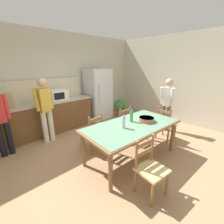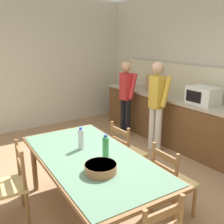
{
  "view_description": "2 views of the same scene",
  "coord_description": "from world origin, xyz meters",
  "px_view_note": "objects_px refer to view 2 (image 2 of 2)",
  "views": [
    {
      "loc": [
        -1.95,
        -2.04,
        1.97
      ],
      "look_at": [
        0.15,
        0.19,
        0.97
      ],
      "focal_mm": 24.0,
      "sensor_mm": 36.0,
      "label": 1
    },
    {
      "loc": [
        2.61,
        -1.6,
        2.08
      ],
      "look_at": [
        -0.11,
        0.29,
        1.11
      ],
      "focal_mm": 42.0,
      "sensor_mm": 36.0,
      "label": 2
    }
  ],
  "objects_px": {
    "microwave": "(203,96)",
    "chair_side_near_left": "(11,185)",
    "chair_side_far_left": "(127,153)",
    "bottle_off_centre": "(106,147)",
    "person_at_counter": "(157,102)",
    "paper_bag": "(152,83)",
    "dining_table": "(91,163)",
    "person_at_sink": "(126,95)",
    "chair_side_far_right": "(172,182)",
    "serving_bowl": "(101,168)",
    "bottle_near_centre": "(81,139)"
  },
  "relations": [
    {
      "from": "dining_table",
      "to": "chair_side_near_left",
      "type": "bearing_deg",
      "value": -122.86
    },
    {
      "from": "person_at_counter",
      "to": "paper_bag",
      "type": "bearing_deg",
      "value": 52.94
    },
    {
      "from": "bottle_off_centre",
      "to": "dining_table",
      "type": "bearing_deg",
      "value": -131.79
    },
    {
      "from": "bottle_near_centre",
      "to": "chair_side_far_left",
      "type": "xyz_separation_m",
      "value": [
        -0.15,
        0.82,
        -0.47
      ]
    },
    {
      "from": "bottle_near_centre",
      "to": "serving_bowl",
      "type": "bearing_deg",
      "value": -10.4
    },
    {
      "from": "chair_side_far_left",
      "to": "person_at_sink",
      "type": "relative_size",
      "value": 0.57
    },
    {
      "from": "dining_table",
      "to": "bottle_near_centre",
      "type": "bearing_deg",
      "value": 176.75
    },
    {
      "from": "paper_bag",
      "to": "dining_table",
      "type": "relative_size",
      "value": 0.17
    },
    {
      "from": "dining_table",
      "to": "person_at_counter",
      "type": "xyz_separation_m",
      "value": [
        -1.0,
        1.96,
        0.22
      ]
    },
    {
      "from": "microwave",
      "to": "bottle_near_centre",
      "type": "distance_m",
      "value": 2.48
    },
    {
      "from": "microwave",
      "to": "bottle_off_centre",
      "type": "relative_size",
      "value": 1.85
    },
    {
      "from": "bottle_off_centre",
      "to": "person_at_counter",
      "type": "distance_m",
      "value": 2.15
    },
    {
      "from": "serving_bowl",
      "to": "chair_side_near_left",
      "type": "relative_size",
      "value": 0.35
    },
    {
      "from": "serving_bowl",
      "to": "chair_side_near_left",
      "type": "bearing_deg",
      "value": -141.48
    },
    {
      "from": "paper_bag",
      "to": "dining_table",
      "type": "xyz_separation_m",
      "value": [
        1.68,
        -2.47,
        -0.41
      ]
    },
    {
      "from": "serving_bowl",
      "to": "chair_side_far_right",
      "type": "distance_m",
      "value": 0.97
    },
    {
      "from": "bottle_near_centre",
      "to": "chair_side_far_right",
      "type": "height_order",
      "value": "bottle_near_centre"
    },
    {
      "from": "paper_bag",
      "to": "serving_bowl",
      "type": "bearing_deg",
      "value": -51.73
    },
    {
      "from": "dining_table",
      "to": "serving_bowl",
      "type": "bearing_deg",
      "value": -15.39
    },
    {
      "from": "paper_bag",
      "to": "chair_side_far_left",
      "type": "bearing_deg",
      "value": -52.41
    },
    {
      "from": "chair_side_far_left",
      "to": "chair_side_far_right",
      "type": "xyz_separation_m",
      "value": [
        0.92,
        -0.05,
        0.0
      ]
    },
    {
      "from": "serving_bowl",
      "to": "person_at_sink",
      "type": "relative_size",
      "value": 0.2
    },
    {
      "from": "dining_table",
      "to": "chair_side_far_right",
      "type": "xyz_separation_m",
      "value": [
        0.51,
        0.78,
        -0.27
      ]
    },
    {
      "from": "bottle_off_centre",
      "to": "person_at_sink",
      "type": "bearing_deg",
      "value": 137.67
    },
    {
      "from": "paper_bag",
      "to": "person_at_counter",
      "type": "relative_size",
      "value": 0.22
    },
    {
      "from": "microwave",
      "to": "chair_side_far_left",
      "type": "xyz_separation_m",
      "value": [
        0.0,
        -1.65,
        -0.65
      ]
    },
    {
      "from": "person_at_sink",
      "to": "chair_side_far_left",
      "type": "bearing_deg",
      "value": -127.12
    },
    {
      "from": "bottle_near_centre",
      "to": "chair_side_far_left",
      "type": "relative_size",
      "value": 0.3
    },
    {
      "from": "dining_table",
      "to": "chair_side_far_right",
      "type": "distance_m",
      "value": 0.97
    },
    {
      "from": "microwave",
      "to": "person_at_counter",
      "type": "height_order",
      "value": "person_at_counter"
    },
    {
      "from": "dining_table",
      "to": "chair_side_far_right",
      "type": "relative_size",
      "value": 2.31
    },
    {
      "from": "microwave",
      "to": "paper_bag",
      "type": "xyz_separation_m",
      "value": [
        -1.26,
        -0.01,
        0.03
      ]
    },
    {
      "from": "dining_table",
      "to": "person_at_counter",
      "type": "relative_size",
      "value": 1.27
    },
    {
      "from": "microwave",
      "to": "dining_table",
      "type": "relative_size",
      "value": 0.24
    },
    {
      "from": "bottle_off_centre",
      "to": "chair_side_near_left",
      "type": "height_order",
      "value": "bottle_off_centre"
    },
    {
      "from": "dining_table",
      "to": "person_at_sink",
      "type": "bearing_deg",
      "value": 134.27
    },
    {
      "from": "chair_side_near_left",
      "to": "chair_side_far_left",
      "type": "distance_m",
      "value": 1.61
    },
    {
      "from": "bottle_near_centre",
      "to": "bottle_off_centre",
      "type": "distance_m",
      "value": 0.38
    },
    {
      "from": "person_at_counter",
      "to": "person_at_sink",
      "type": "bearing_deg",
      "value": 88.8
    },
    {
      "from": "dining_table",
      "to": "chair_side_far_right",
      "type": "bearing_deg",
      "value": 56.97
    },
    {
      "from": "paper_bag",
      "to": "dining_table",
      "type": "bearing_deg",
      "value": -55.89
    },
    {
      "from": "paper_bag",
      "to": "chair_side_near_left",
      "type": "bearing_deg",
      "value": -70.17
    },
    {
      "from": "chair_side_far_left",
      "to": "chair_side_far_right",
      "type": "height_order",
      "value": "same"
    },
    {
      "from": "microwave",
      "to": "bottle_off_centre",
      "type": "height_order",
      "value": "microwave"
    },
    {
      "from": "bottle_off_centre",
      "to": "person_at_counter",
      "type": "relative_size",
      "value": 0.16
    },
    {
      "from": "bottle_off_centre",
      "to": "person_at_sink",
      "type": "distance_m",
      "value": 2.76
    },
    {
      "from": "chair_side_far_left",
      "to": "chair_side_far_right",
      "type": "relative_size",
      "value": 1.0
    },
    {
      "from": "bottle_near_centre",
      "to": "person_at_counter",
      "type": "bearing_deg",
      "value": 110.89
    },
    {
      "from": "microwave",
      "to": "chair_side_near_left",
      "type": "relative_size",
      "value": 0.55
    },
    {
      "from": "dining_table",
      "to": "bottle_off_centre",
      "type": "relative_size",
      "value": 7.77
    }
  ]
}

